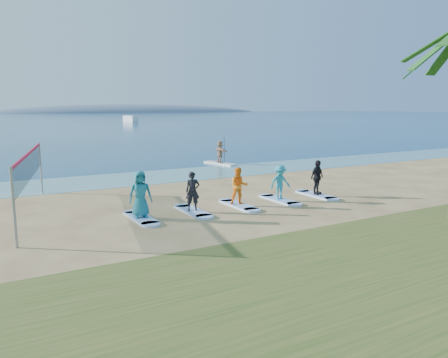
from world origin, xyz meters
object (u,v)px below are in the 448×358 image
surfboard_2 (239,205)px  student_4 (317,177)px  student_2 (239,186)px  surfboard_3 (280,200)px  surfboard_4 (316,195)px  surfboard_0 (141,218)px  surfboard_1 (193,211)px  student_1 (193,191)px  volleyball_net (29,167)px  boat_offshore_b (131,122)px  paddleboarder (220,152)px  student_0 (140,194)px  paddleboard (220,163)px  student_3 (280,182)px

surfboard_2 → student_4: (4.38, 0.00, 0.87)m
student_2 → student_4: size_ratio=0.97×
surfboard_3 → surfboard_4: 2.19m
surfboard_2 → surfboard_0: bearing=180.0°
surfboard_1 → student_4: (6.58, 0.00, 0.87)m
student_1 → surfboard_4: 6.63m
volleyball_net → boat_offshore_b: size_ratio=1.38×
student_2 → paddleboarder: bearing=86.8°
surfboard_0 → surfboard_3: bearing=0.0°
surfboard_0 → student_0: (0.00, 0.00, 0.93)m
volleyball_net → surfboard_1: (5.68, -2.99, -1.86)m
surfboard_3 → student_1: bearing=180.0°
student_1 → paddleboard: bearing=74.6°
surfboard_3 → surfboard_4: (2.19, 0.00, 0.00)m
student_0 → surfboard_3: 6.64m
student_4 → surfboard_3: bearing=164.0°
paddleboard → student_4: (-1.69, -12.49, 0.85)m
paddleboarder → student_0: bearing=141.2°
paddleboarder → boat_offshore_b: 92.91m
paddleboard → student_2: size_ratio=1.88×
student_4 → boat_offshore_b: bearing=61.0°
surfboard_0 → student_3: 6.63m
boat_offshore_b → surfboard_2: size_ratio=2.92×
paddleboard → boat_offshore_b: (22.14, 90.23, -0.06)m
volleyball_net → surfboard_4: 12.75m
paddleboard → student_0: 16.32m
paddleboarder → boat_offshore_b: size_ratio=0.25×
volleyball_net → surfboard_3: bearing=-16.6°
volleyball_net → paddleboard: (13.95, 9.50, -1.84)m
surfboard_2 → student_0: bearing=180.0°
boat_offshore_b → student_4: (-23.83, -102.72, 0.91)m
surfboard_3 → paddleboard: bearing=72.7°
boat_offshore_b → surfboard_0: 107.77m
surfboard_0 → student_1: size_ratio=1.39×
surfboard_2 → surfboard_4: 4.38m
surfboard_1 → student_3: (4.38, 0.00, 0.82)m
volleyball_net → student_4: size_ratio=5.41×
paddleboard → student_1: 15.00m
paddleboard → surfboard_1: paddleboard is taller
student_2 → surfboard_2: bearing=0.0°
surfboard_1 → volleyball_net: bearing=152.2°
paddleboarder → student_4: size_ratio=0.99×
student_1 → student_2: 2.19m
paddleboard → surfboard_3: paddleboard is taller
student_3 → boat_offshore_b: bearing=83.5°
student_0 → student_3: student_0 is taller
paddleboard → student_1: size_ratio=1.90×
paddleboard → surfboard_1: (-8.27, -12.49, -0.01)m
surfboard_0 → paddleboard: bearing=50.1°
student_1 → student_2: (2.19, 0.00, 0.01)m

